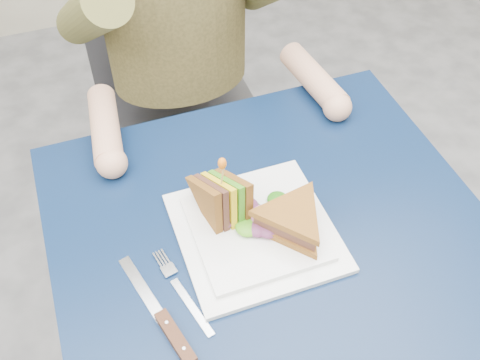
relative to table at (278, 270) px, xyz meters
name	(u,v)px	position (x,y,z in m)	size (l,w,h in m)	color
table	(278,270)	(0.00, 0.00, 0.00)	(0.75, 0.75, 0.73)	black
chair	(173,76)	(0.00, 0.75, -0.11)	(0.42, 0.40, 0.93)	#47474C
plate	(255,231)	(-0.03, 0.03, 0.09)	(0.26, 0.26, 0.02)	white
sandwich_flat	(292,220)	(0.02, 0.01, 0.12)	(0.21, 0.21, 0.05)	brown
sandwich_upright	(223,201)	(-0.07, 0.08, 0.13)	(0.09, 0.15, 0.15)	brown
fork	(184,294)	(-0.18, -0.04, 0.08)	(0.05, 0.18, 0.01)	silver
knife	(169,328)	(-0.22, -0.09, 0.09)	(0.07, 0.22, 0.02)	silver
toothpick	(223,175)	(-0.07, 0.08, 0.20)	(0.00, 0.00, 0.06)	tan
toothpick_frill	(222,163)	(-0.07, 0.08, 0.23)	(0.01, 0.01, 0.02)	orange
lettuce_spill	(256,218)	(-0.03, 0.04, 0.11)	(0.15, 0.13, 0.02)	#337A14
onion_ring	(263,217)	(-0.02, 0.04, 0.11)	(0.04, 0.04, 0.01)	#9E4C7A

